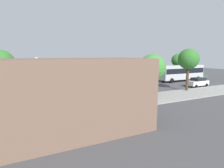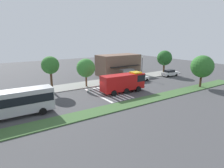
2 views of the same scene
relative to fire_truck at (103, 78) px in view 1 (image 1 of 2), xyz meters
name	(u,v)px [view 1 (image 1 of 2)]	position (x,y,z in m)	size (l,w,h in m)	color
ground_plane	(126,88)	(-4.01, 1.00, -2.03)	(120.00, 120.00, 0.00)	#424244
sidewalk	(157,98)	(-4.01, 9.31, -1.96)	(60.00, 5.48, 0.14)	gray
median_strip	(109,83)	(-4.01, -6.08, -1.96)	(60.00, 3.00, 0.14)	#3D6033
crosswalk	(122,89)	(-3.11, 1.00, -2.03)	(4.95, 10.03, 0.01)	silver
fire_truck	(103,78)	(0.00, 0.00, 0.00)	(8.99, 3.09, 3.71)	#B71414
parked_car_west	(197,82)	(-16.93, 5.37, -1.15)	(4.39, 2.11, 1.70)	silver
parked_car_mid	(57,95)	(8.79, 5.38, -1.14)	(4.40, 2.14, 1.74)	silver
transit_bus	(181,72)	(-20.04, -1.51, 0.10)	(11.57, 2.87, 3.60)	#B2B2B7
bus_stop_shelter	(73,90)	(7.40, 8.16, -0.15)	(3.50, 1.40, 2.46)	#4C4C51
bench_near_shelter	(105,98)	(3.40, 8.15, -1.44)	(1.60, 0.50, 0.90)	black
street_lamp	(38,78)	(11.02, 7.17, 1.40)	(0.36, 0.36, 5.50)	#2D2D30
storefront_building	(72,96)	(9.24, 14.98, 0.78)	(11.75, 6.67, 5.62)	brown
sidewalk_tree_far_west	(189,59)	(-11.63, 7.57, 3.16)	(3.31, 3.31, 6.77)	#47301E
sidewalk_tree_west	(152,68)	(-4.34, 7.57, 2.04)	(3.90, 3.90, 5.90)	#513823
median_tree_far_west	(178,60)	(-23.61, -6.08, 2.50)	(3.31, 3.31, 6.09)	#513823
median_tree_west	(0,64)	(15.50, -6.08, 2.40)	(4.58, 4.58, 6.60)	#47301E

